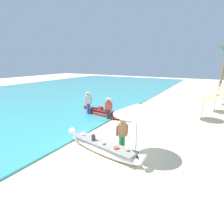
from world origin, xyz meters
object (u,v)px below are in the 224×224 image
(boat_white_foreground, at_px, (102,147))
(patio_umbrella_large, at_px, (137,109))
(person_vendor_hatted, at_px, (109,107))
(boat_red_midground, at_px, (105,113))
(person_vendor_assistant, at_px, (88,101))
(person_tourist_customer, at_px, (122,133))

(boat_white_foreground, distance_m, patio_umbrella_large, 2.42)
(patio_umbrella_large, bearing_deg, person_vendor_hatted, 132.53)
(boat_red_midground, xyz_separation_m, person_vendor_assistant, (-1.30, -0.22, 0.80))
(boat_red_midground, xyz_separation_m, patio_umbrella_large, (4.32, -4.54, 1.89))
(patio_umbrella_large, bearing_deg, person_vendor_assistant, 142.37)
(person_tourist_customer, bearing_deg, patio_umbrella_large, -14.44)
(boat_red_midground, bearing_deg, boat_white_foreground, -59.71)
(boat_red_midground, bearing_deg, person_tourist_customer, -50.65)
(person_tourist_customer, distance_m, person_vendor_assistant, 6.39)
(person_vendor_hatted, height_order, patio_umbrella_large, patio_umbrella_large)
(boat_red_midground, relative_size, person_vendor_assistant, 2.26)
(boat_red_midground, distance_m, person_vendor_assistant, 1.54)
(person_vendor_hatted, relative_size, person_vendor_assistant, 0.89)
(person_tourist_customer, height_order, patio_umbrella_large, patio_umbrella_large)
(boat_white_foreground, relative_size, patio_umbrella_large, 1.84)
(person_vendor_hatted, xyz_separation_m, person_vendor_assistant, (-1.96, 0.34, 0.12))
(person_vendor_hatted, xyz_separation_m, person_tourist_customer, (2.91, -3.80, -0.03))
(boat_white_foreground, height_order, person_vendor_assistant, person_vendor_assistant)
(person_vendor_assistant, bearing_deg, patio_umbrella_large, -37.63)
(boat_white_foreground, relative_size, person_vendor_hatted, 2.67)
(person_vendor_hatted, distance_m, person_tourist_customer, 4.78)
(person_vendor_hatted, relative_size, patio_umbrella_large, 0.69)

